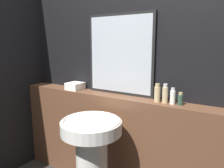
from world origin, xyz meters
The scene contains 9 objects.
wall_back centered at (0.00, 1.29, 1.25)m, with size 8.00×0.06×2.50m.
vanity_counter centered at (0.00, 1.15, 0.48)m, with size 2.22×0.21×0.97m.
pedestal_sink centered at (0.07, 0.74, 0.53)m, with size 0.50×0.50×0.86m.
mirror centered at (0.04, 1.24, 1.36)m, with size 0.71×0.03×0.77m.
towel_stack centered at (-0.47, 1.15, 1.01)m, with size 0.16×0.17×0.08m.
shampoo_bottle centered at (0.46, 1.15, 1.04)m, with size 0.05×0.05×0.16m.
conditioner_bottle centered at (0.53, 1.15, 1.05)m, with size 0.05×0.05×0.16m.
lotion_bottle centered at (0.60, 1.15, 1.03)m, with size 0.04×0.04×0.14m.
body_wash_bottle centered at (0.66, 1.15, 1.02)m, with size 0.04×0.04×0.11m.
Camera 1 is at (1.12, -0.59, 1.47)m, focal length 35.00 mm.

